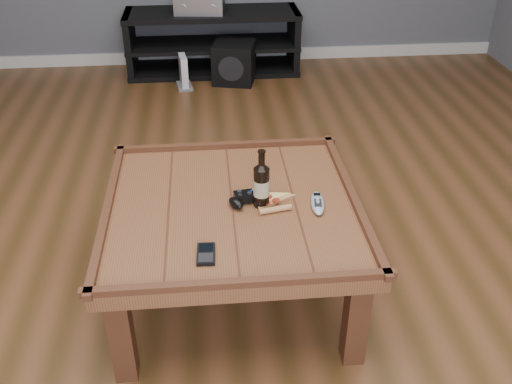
{
  "coord_description": "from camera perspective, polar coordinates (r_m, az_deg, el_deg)",
  "views": [
    {
      "loc": [
        -0.08,
        -1.89,
        1.69
      ],
      "look_at": [
        0.09,
        -0.03,
        0.52
      ],
      "focal_mm": 40.0,
      "sensor_mm": 36.0,
      "label": 1
    }
  ],
  "objects": [
    {
      "name": "game_controller",
      "position": [
        2.25,
        -0.87,
        -0.73
      ],
      "size": [
        0.17,
        0.12,
        0.05
      ],
      "rotation": [
        0.0,
        0.0,
        0.14
      ],
      "color": "black",
      "rests_on": "coffee_table"
    },
    {
      "name": "coffee_table",
      "position": [
        2.29,
        -2.37,
        -2.46
      ],
      "size": [
        1.03,
        1.03,
        0.48
      ],
      "color": "#593419",
      "rests_on": "ground"
    },
    {
      "name": "ground",
      "position": [
        2.53,
        -2.17,
        -9.76
      ],
      "size": [
        6.0,
        6.0,
        0.0
      ],
      "primitive_type": "plane",
      "color": "#462D14",
      "rests_on": "ground"
    },
    {
      "name": "av_receiver",
      "position": [
        4.77,
        -5.64,
        18.29
      ],
      "size": [
        0.41,
        0.36,
        0.13
      ],
      "rotation": [
        0.0,
        0.0,
        -0.11
      ],
      "color": "black",
      "rests_on": "media_console"
    },
    {
      "name": "game_console",
      "position": [
        4.58,
        -7.25,
        11.72
      ],
      "size": [
        0.14,
        0.22,
        0.25
      ],
      "rotation": [
        0.0,
        0.0,
        0.14
      ],
      "color": "gray",
      "rests_on": "ground"
    },
    {
      "name": "beer_bottle",
      "position": [
        2.2,
        0.55,
        0.81
      ],
      "size": [
        0.06,
        0.06,
        0.24
      ],
      "color": "black",
      "rests_on": "coffee_table"
    },
    {
      "name": "subwoofer",
      "position": [
        4.66,
        -2.2,
        12.83
      ],
      "size": [
        0.38,
        0.38,
        0.31
      ],
      "rotation": [
        0.0,
        0.0,
        -0.22
      ],
      "color": "black",
      "rests_on": "ground"
    },
    {
      "name": "remote_control",
      "position": [
        2.26,
        6.17,
        -1.09
      ],
      "size": [
        0.07,
        0.17,
        0.02
      ],
      "rotation": [
        0.0,
        0.0,
        -0.12
      ],
      "color": "#9CA2AA",
      "rests_on": "coffee_table"
    },
    {
      "name": "baseboard",
      "position": [
        5.15,
        -4.31,
        13.4
      ],
      "size": [
        5.0,
        0.02,
        0.1
      ],
      "primitive_type": "cube",
      "color": "silver",
      "rests_on": "ground"
    },
    {
      "name": "smartphone",
      "position": [
        2.0,
        -5.02,
        -6.19
      ],
      "size": [
        0.07,
        0.12,
        0.02
      ],
      "rotation": [
        0.0,
        0.0,
        -0.04
      ],
      "color": "black",
      "rests_on": "coffee_table"
    },
    {
      "name": "media_console",
      "position": [
        4.86,
        -4.32,
        14.69
      ],
      "size": [
        1.4,
        0.45,
        0.5
      ],
      "color": "black",
      "rests_on": "ground"
    },
    {
      "name": "pizza_slice",
      "position": [
        2.27,
        1.35,
        -0.83
      ],
      "size": [
        0.19,
        0.26,
        0.02
      ],
      "rotation": [
        0.0,
        0.0,
        0.2
      ],
      "color": "tan",
      "rests_on": "coffee_table"
    }
  ]
}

